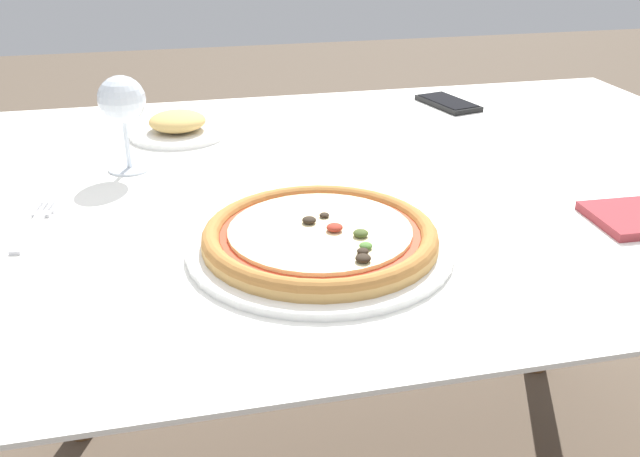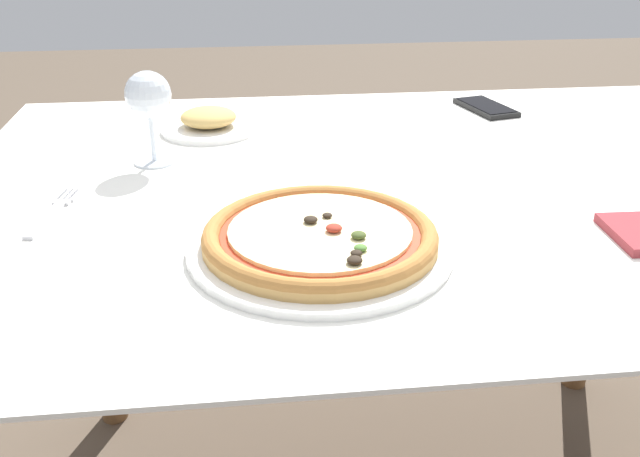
{
  "view_description": "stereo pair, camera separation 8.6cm",
  "coord_description": "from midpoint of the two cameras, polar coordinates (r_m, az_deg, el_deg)",
  "views": [
    {
      "loc": [
        -0.33,
        -1.0,
        1.14
      ],
      "look_at": [
        -0.15,
        -0.23,
        0.78
      ],
      "focal_mm": 40.0,
      "sensor_mm": 36.0,
      "label": 1
    },
    {
      "loc": [
        -0.24,
        -1.01,
        1.14
      ],
      "look_at": [
        -0.15,
        -0.23,
        0.78
      ],
      "focal_mm": 40.0,
      "sensor_mm": 36.0,
      "label": 2
    }
  ],
  "objects": [
    {
      "name": "cell_phone",
      "position": [
        1.51,
        8.59,
        9.88
      ],
      "size": [
        0.1,
        0.16,
        0.01
      ],
      "color": "black",
      "rests_on": "dining_table"
    },
    {
      "name": "side_plate",
      "position": [
        1.33,
        -13.16,
        7.91
      ],
      "size": [
        0.18,
        0.18,
        0.04
      ],
      "color": "white",
      "rests_on": "dining_table"
    },
    {
      "name": "fork",
      "position": [
        1.03,
        -24.04,
        0.37
      ],
      "size": [
        0.05,
        0.17,
        0.0
      ],
      "color": "silver",
      "rests_on": "dining_table"
    },
    {
      "name": "dining_table",
      "position": [
        1.15,
        2.71,
        0.42
      ],
      "size": [
        1.38,
        1.02,
        0.75
      ],
      "color": "brown",
      "rests_on": "ground_plane"
    },
    {
      "name": "wine_glass_far_left",
      "position": [
        1.16,
        -17.67,
        9.51
      ],
      "size": [
        0.07,
        0.07,
        0.15
      ],
      "color": "silver",
      "rests_on": "dining_table"
    },
    {
      "name": "pizza_plate",
      "position": [
        0.87,
        -2.84,
        -0.85
      ],
      "size": [
        0.33,
        0.33,
        0.04
      ],
      "color": "white",
      "rests_on": "dining_table"
    }
  ]
}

